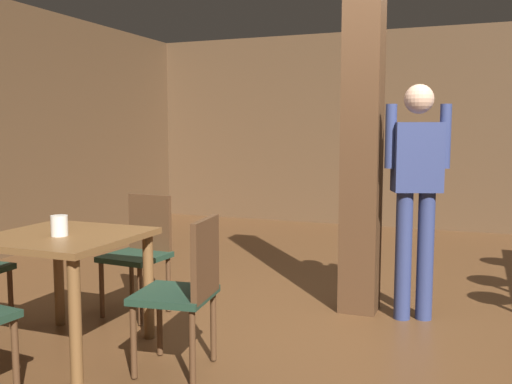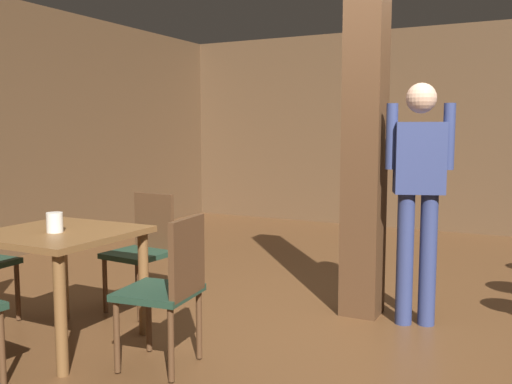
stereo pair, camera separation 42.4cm
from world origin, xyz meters
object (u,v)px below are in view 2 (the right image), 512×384
chair_east (170,284)px  chair_north (144,245)px  standing_person (419,186)px  dining_table (61,251)px  napkin_cup (55,222)px

chair_east → chair_north: 1.18m
standing_person → chair_east: bearing=-127.9°
chair_east → standing_person: 1.88m
chair_east → standing_person: standing_person is taller
dining_table → chair_north: chair_north is taller
chair_east → napkin_cup: (-0.85, -0.05, 0.31)m
chair_east → standing_person: (1.12, 1.43, 0.50)m
chair_east → chair_north: same height
chair_north → standing_person: 2.10m
chair_east → standing_person: size_ratio=0.52×
standing_person → napkin_cup: bearing=-143.0°
standing_person → chair_north: bearing=-162.8°
chair_east → dining_table: bearing=179.3°
chair_north → napkin_cup: size_ratio=7.03×
dining_table → chair_east: (0.87, -0.01, -0.11)m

